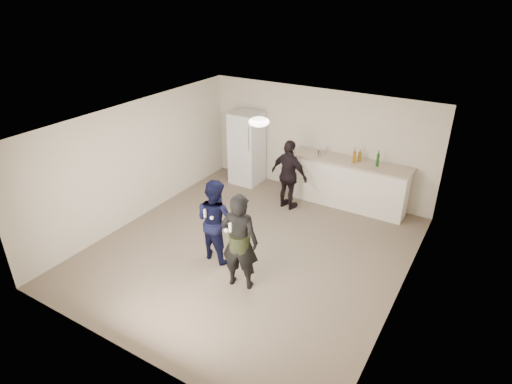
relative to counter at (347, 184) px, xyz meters
The scene contains 21 objects.
floor 2.87m from the counter, 108.82° to the right, with size 6.00×6.00×0.00m, color #6B5B4C.
ceiling 3.44m from the counter, 108.82° to the right, with size 6.00×6.00×0.00m, color silver.
wall_back 1.21m from the counter, 160.06° to the left, with size 6.00×6.00×0.00m, color beige.
wall_front 5.79m from the counter, 99.12° to the right, with size 6.00×6.00×0.00m, color beige.
wall_left 4.59m from the counter, 143.89° to the right, with size 6.00×6.00×0.00m, color beige.
wall_right 3.32m from the counter, 55.42° to the right, with size 6.00×6.00×0.00m, color beige.
counter is the anchor object (origin of this frame).
counter_top 0.55m from the counter, ahead, with size 2.68×0.64×0.04m, color #C5AF98.
fridge 2.64m from the counter, behind, with size 0.70×0.70×1.80m, color white.
fridge_handle 2.50m from the counter, 169.33° to the right, with size 0.02×0.02×0.60m, color silver.
ceiling_dome 3.19m from the counter, 111.00° to the right, with size 0.36×0.36×0.16m, color white.
shaker 0.94m from the counter, behind, with size 0.08×0.08×0.17m, color #B6B5BA.
man 3.45m from the counter, 112.97° to the right, with size 0.76×0.59×1.56m, color #0E113C.
woman 3.69m from the counter, 98.10° to the right, with size 0.62×0.41×1.71m, color black.
camo_shorts 3.68m from the counter, 98.10° to the right, with size 0.34×0.34×0.28m, color #253317.
spectator 1.36m from the counter, 144.26° to the right, with size 0.93×0.39×1.59m, color black.
remote_man 3.74m from the counter, 111.27° to the right, with size 0.04×0.04×0.15m, color silver.
nunchuk_man 3.66m from the counter, 109.68° to the right, with size 0.07×0.07×0.07m, color silver.
remote_woman 3.98m from the counter, 97.59° to the right, with size 0.04×0.04×0.15m, color white.
nunchuk_woman 3.95m from the counter, 99.10° to the right, with size 0.07×0.07×0.07m, color white.
bottle_cluster 0.68m from the counter, ahead, with size 1.36×0.22×0.27m.
Camera 1 is at (3.60, -5.80, 4.63)m, focal length 30.00 mm.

